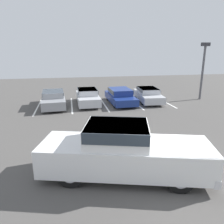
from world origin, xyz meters
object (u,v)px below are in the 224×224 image
Objects in this scene: pickup_truck at (125,151)px; parked_sedan_c at (120,95)px; light_post at (203,65)px; parked_sedan_a at (53,98)px; parked_sedan_b at (88,96)px; parked_sedan_d at (148,94)px.

parked_sedan_c is (2.37, 10.87, -0.31)m from pickup_truck.
pickup_truck is 1.25× the size of light_post.
parked_sedan_b reaches higher than parked_sedan_a.
light_post is at bearing 88.72° from parked_sedan_b.
parked_sedan_c is 0.97× the size of parked_sedan_d.
parked_sedan_c is (5.49, 0.00, 0.01)m from parked_sedan_a.
parked_sedan_d is (5.33, 0.05, -0.05)m from parked_sedan_b.
light_post is (7.55, 0.10, 2.42)m from parked_sedan_c.
light_post is at bearing 89.21° from parked_sedan_c.
parked_sedan_b is 0.95× the size of parked_sedan_c.
parked_sedan_c reaches higher than parked_sedan_d.
pickup_truck is 1.39× the size of parked_sedan_c.
parked_sedan_d is (4.94, 11.16, -0.34)m from pickup_truck.
parked_sedan_a is at bearing 121.94° from pickup_truck.
parked_sedan_b is at bearing -84.44° from parked_sedan_d.
parked_sedan_a is at bearing -91.52° from parked_sedan_c.
parked_sedan_b is 5.33m from parked_sedan_d.
parked_sedan_a is 1.02× the size of parked_sedan_c.
light_post reaches higher than parked_sedan_d.
light_post is at bearing 63.78° from pickup_truck.
parked_sedan_b is 0.86× the size of light_post.
pickup_truck is 1.35× the size of parked_sedan_d.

